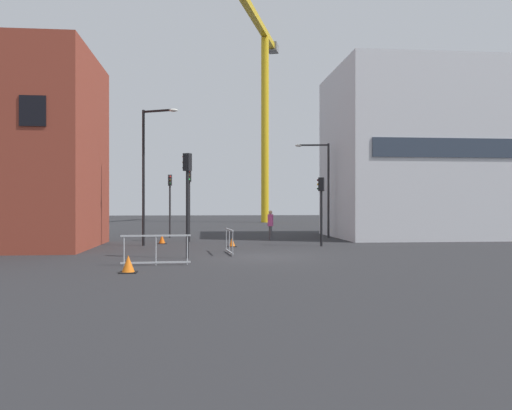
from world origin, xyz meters
TOP-DOWN VIEW (x-y plane):
  - ground at (0.00, 0.00)m, footprint 160.00×160.00m
  - brick_building at (-12.25, 5.75)m, footprint 8.75×8.22m
  - office_block at (12.03, 12.10)m, footprint 12.03×9.36m
  - construction_crane at (4.60, 40.09)m, footprint 6.27×17.60m
  - streetlamp_tall at (-5.32, 6.39)m, footprint 1.88×0.96m
  - streetlamp_short at (5.21, 11.96)m, footprint 2.18×0.47m
  - traffic_light_crosswalk at (3.56, 5.22)m, footprint 0.39×0.33m
  - traffic_light_median at (-3.26, 9.02)m, footprint 0.24×0.37m
  - traffic_light_far at (-4.58, 12.84)m, footprint 0.28×0.38m
  - traffic_light_near at (-3.10, -0.24)m, footprint 0.39×0.35m
  - pedestrian_walking at (1.54, 9.99)m, footprint 0.34×0.34m
  - safety_barrier_right_run at (-4.12, -2.57)m, footprint 2.44×0.22m
  - safety_barrier_front at (-1.33, 1.48)m, footprint 0.25×2.38m
  - traffic_cone_striped at (-1.01, 5.35)m, footprint 0.45×0.45m
  - traffic_cone_orange at (-4.81, -4.55)m, footprint 0.55×0.55m
  - traffic_cone_by_barrier at (-4.70, 7.77)m, footprint 0.49×0.49m

SIDE VIEW (x-z plane):
  - ground at x=0.00m, z-range 0.00..0.00m
  - traffic_cone_striped at x=-1.01m, z-range -0.02..0.43m
  - traffic_cone_by_barrier at x=-4.70m, z-range -0.02..0.47m
  - traffic_cone_orange at x=-4.81m, z-range -0.02..0.53m
  - safety_barrier_front at x=-1.33m, z-range 0.02..1.10m
  - safety_barrier_right_run at x=-4.12m, z-range 0.02..1.10m
  - pedestrian_walking at x=1.54m, z-range 0.15..1.93m
  - traffic_light_crosswalk at x=3.56m, z-range 0.63..4.16m
  - traffic_light_far at x=-4.58m, z-range 0.69..4.73m
  - traffic_light_median at x=-3.26m, z-range 0.70..4.83m
  - traffic_light_near at x=-3.10m, z-range 0.71..4.89m
  - streetlamp_short at x=5.21m, z-range 0.68..6.73m
  - streetlamp_tall at x=-5.32m, z-range 0.68..7.74m
  - brick_building at x=-12.25m, z-range 0.00..9.59m
  - office_block at x=12.03m, z-range 0.00..10.89m
  - construction_crane at x=4.60m, z-range 3.82..26.44m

